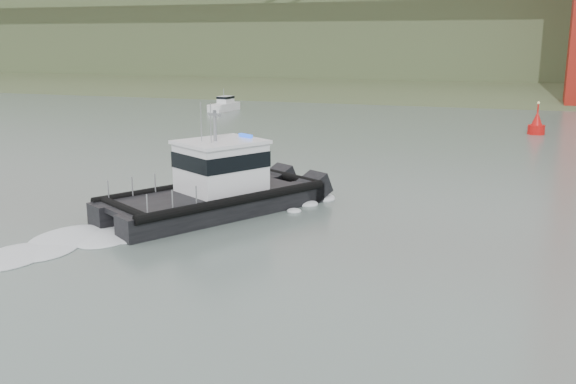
% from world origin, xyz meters
% --- Properties ---
extents(ground, '(400.00, 400.00, 0.00)m').
position_xyz_m(ground, '(0.00, 0.00, 0.00)').
color(ground, slate).
rests_on(ground, ground).
extents(headlands, '(500.00, 105.36, 27.12)m').
position_xyz_m(headlands, '(0.00, 125.50, 7.05)').
color(headlands, '#3E512E').
rests_on(headlands, ground).
extents(patrol_boat, '(9.97, 12.72, 5.90)m').
position_xyz_m(patrol_boat, '(-5.12, 10.79, 1.48)').
color(patrol_boat, black).
rests_on(patrol_boat, ground).
extents(motorboat, '(2.41, 5.53, 2.95)m').
position_xyz_m(motorboat, '(-25.58, 57.29, 0.73)').
color(motorboat, white).
rests_on(motorboat, ground).
extents(nav_buoy, '(1.62, 1.62, 3.38)m').
position_xyz_m(nav_buoy, '(12.16, 47.43, 0.89)').
color(nav_buoy, red).
rests_on(nav_buoy, ground).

